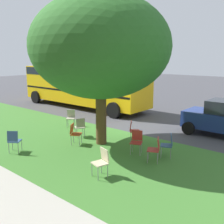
% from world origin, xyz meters
% --- Properties ---
extents(ground, '(80.00, 80.00, 0.00)m').
position_xyz_m(ground, '(0.00, 0.00, 0.00)').
color(ground, '#424247').
extents(grass_verge, '(48.00, 6.00, 0.01)m').
position_xyz_m(grass_verge, '(0.00, 3.20, 0.00)').
color(grass_verge, '#3D752D').
rests_on(grass_verge, ground).
extents(street_tree, '(5.51, 5.51, 6.00)m').
position_xyz_m(street_tree, '(-0.58, 2.31, 3.96)').
color(street_tree, brown).
rests_on(street_tree, ground).
extents(chair_0, '(0.58, 0.58, 0.88)m').
position_xyz_m(chair_0, '(-1.40, 1.16, 0.52)').
color(chair_0, '#B7332D').
rests_on(chair_0, ground).
extents(chair_1, '(0.55, 0.55, 0.88)m').
position_xyz_m(chair_1, '(-2.37, 2.29, 0.52)').
color(chair_1, '#B7332D').
rests_on(chair_1, ground).
extents(chair_2, '(0.58, 0.57, 0.88)m').
position_xyz_m(chair_2, '(0.20, 3.10, 0.52)').
color(chair_2, '#C64C1E').
rests_on(chair_2, ground).
extents(chair_3, '(0.59, 0.59, 0.88)m').
position_xyz_m(chair_3, '(2.49, 1.31, 0.52)').
color(chair_3, '#ADA393').
rests_on(chair_3, ground).
extents(chair_4, '(0.57, 0.56, 0.88)m').
position_xyz_m(chair_4, '(0.77, 2.26, 0.52)').
color(chair_4, '#ADA393').
rests_on(chair_4, ground).
extents(chair_5, '(0.56, 0.56, 0.88)m').
position_xyz_m(chair_5, '(-3.47, 1.87, 0.52)').
color(chair_5, '#335184').
rests_on(chair_5, ground).
extents(chair_6, '(0.56, 0.56, 0.88)m').
position_xyz_m(chair_6, '(-3.34, 2.58, 0.52)').
color(chair_6, '#B7332D').
rests_on(chair_6, ground).
extents(chair_7, '(0.58, 0.59, 0.88)m').
position_xyz_m(chair_7, '(1.22, 5.24, 0.52)').
color(chair_7, '#335184').
rests_on(chair_7, ground).
extents(chair_8, '(0.51, 0.52, 0.88)m').
position_xyz_m(chair_8, '(-2.67, 4.57, 0.52)').
color(chair_8, beige).
rests_on(chair_8, ground).
extents(school_bus, '(10.40, 2.80, 2.88)m').
position_xyz_m(school_bus, '(5.97, -2.84, 1.76)').
color(school_bus, yellow).
rests_on(school_bus, ground).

